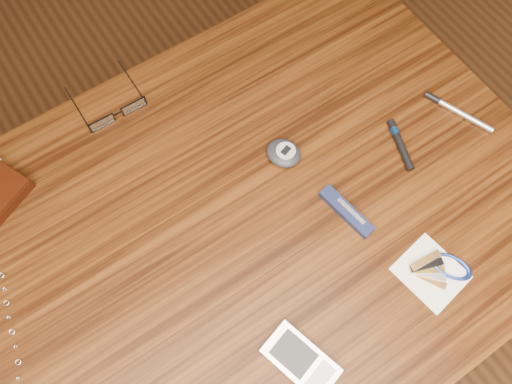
# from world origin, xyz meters

# --- Properties ---
(ground) EXTENTS (3.80, 3.80, 0.00)m
(ground) POSITION_xyz_m (0.00, 0.00, 0.00)
(ground) COLOR #472814
(ground) RESTS_ON ground
(desk) EXTENTS (1.00, 0.70, 0.75)m
(desk) POSITION_xyz_m (0.00, 0.00, 0.65)
(desk) COLOR #3D1E09
(desk) RESTS_ON ground
(eyeglasses) EXTENTS (0.11, 0.11, 0.02)m
(eyeglasses) POSITION_xyz_m (-0.06, 0.28, 0.76)
(eyeglasses) COLOR black
(eyeglasses) RESTS_ON desk
(pda_phone) EXTENTS (0.08, 0.11, 0.02)m
(pda_phone) POSITION_xyz_m (-0.03, -0.21, 0.76)
(pda_phone) COLOR silver
(pda_phone) RESTS_ON desk
(pedometer) EXTENTS (0.06, 0.07, 0.02)m
(pedometer) POSITION_xyz_m (0.13, 0.06, 0.76)
(pedometer) COLOR black
(pedometer) RESTS_ON desk
(notepad_keys) EXTENTS (0.11, 0.10, 0.01)m
(notepad_keys) POSITION_xyz_m (0.21, -0.22, 0.75)
(notepad_keys) COLOR white
(notepad_keys) RESTS_ON desk
(pocket_knife) EXTENTS (0.04, 0.10, 0.01)m
(pocket_knife) POSITION_xyz_m (0.15, -0.07, 0.76)
(pocket_knife) COLOR #111538
(pocket_knife) RESTS_ON desk
(silver_pen) EXTENTS (0.05, 0.12, 0.01)m
(silver_pen) POSITION_xyz_m (0.42, -0.03, 0.75)
(silver_pen) COLOR silver
(silver_pen) RESTS_ON desk
(black_blue_pen) EXTENTS (0.04, 0.09, 0.01)m
(black_blue_pen) POSITION_xyz_m (0.30, -0.03, 0.76)
(black_blue_pen) COLOR black
(black_blue_pen) RESTS_ON desk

